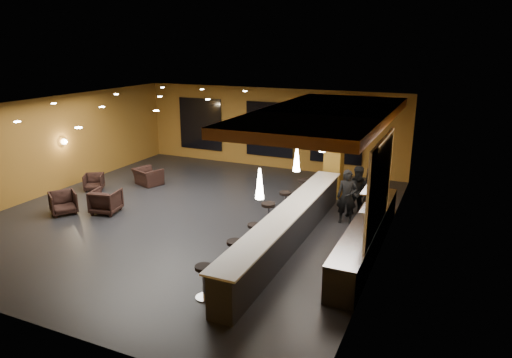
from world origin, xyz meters
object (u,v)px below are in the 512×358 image
at_px(pendant_0, 260,184).
at_px(bar_stool_0, 204,277).
at_px(pendant_2, 322,141).
at_px(bar_stool_4, 285,201).
at_px(armchair_c, 94,182).
at_px(bar_stool_2, 254,233).
at_px(bar_stool_1, 235,252).
at_px(bar_stool_5, 304,188).
at_px(prep_counter, 366,236).
at_px(staff_b, 359,192).
at_px(pendant_1, 297,159).
at_px(armchair_b, 106,201).
at_px(bar_stool_3, 268,213).
at_px(staff_a, 347,197).
at_px(armchair_d, 148,177).
at_px(armchair_a, 63,203).
at_px(staff_c, 371,192).
at_px(bar_counter, 289,229).
at_px(column, 334,149).

xyz_separation_m(pendant_0, bar_stool_0, (-0.75, -1.28, -1.85)).
relative_size(pendant_2, bar_stool_4, 0.87).
relative_size(armchair_c, bar_stool_2, 0.94).
relative_size(bar_stool_1, bar_stool_5, 0.96).
distance_m(bar_stool_0, bar_stool_2, 2.66).
height_order(prep_counter, pendant_0, pendant_0).
xyz_separation_m(staff_b, bar_stool_4, (-2.16, -0.85, -0.32)).
distance_m(pendant_1, bar_stool_4, 2.57).
bearing_deg(bar_stool_0, pendant_1, 78.74).
xyz_separation_m(armchair_b, bar_stool_3, (5.42, 0.78, 0.16)).
relative_size(staff_a, armchair_c, 2.44).
height_order(pendant_0, armchair_d, pendant_0).
bearing_deg(armchair_d, bar_stool_1, 162.03).
xyz_separation_m(prep_counter, armchair_a, (-9.55, -1.17, -0.06)).
bearing_deg(prep_counter, bar_stool_2, -157.93).
height_order(pendant_2, staff_b, pendant_2).
relative_size(prep_counter, pendant_0, 8.57).
relative_size(staff_a, bar_stool_1, 2.08).
bearing_deg(bar_stool_1, staff_b, 68.05).
bearing_deg(staff_b, staff_c, 15.14).
relative_size(bar_counter, prep_counter, 1.33).
bearing_deg(bar_stool_4, pendant_1, -60.81).
bearing_deg(bar_stool_2, armchair_a, -179.59).
xyz_separation_m(staff_a, staff_c, (0.56, 0.89, -0.04)).
relative_size(column, bar_stool_1, 4.31).
height_order(armchair_c, bar_stool_2, bar_stool_2).
xyz_separation_m(pendant_0, armchair_b, (-6.34, 1.96, -1.96)).
bearing_deg(bar_stool_1, column, 84.07).
xyz_separation_m(armchair_a, bar_stool_2, (6.79, 0.05, 0.10)).
distance_m(prep_counter, bar_stool_0, 4.68).
bearing_deg(column, bar_counter, -90.00).
bearing_deg(pendant_1, armchair_d, 159.93).
xyz_separation_m(staff_a, bar_stool_5, (-1.78, 1.23, -0.30)).
distance_m(armchair_a, bar_stool_2, 6.79).
bearing_deg(bar_stool_3, bar_stool_5, 86.23).
bearing_deg(bar_stool_5, staff_c, -8.22).
relative_size(pendant_2, bar_stool_2, 0.95).
xyz_separation_m(prep_counter, bar_stool_3, (-2.92, 0.24, 0.12)).
distance_m(bar_counter, armchair_d, 7.62).
relative_size(armchair_a, bar_stool_3, 0.94).
bearing_deg(bar_counter, prep_counter, 14.04).
relative_size(armchair_c, bar_stool_4, 0.86).
relative_size(bar_counter, armchair_b, 9.30).
bearing_deg(staff_c, bar_stool_2, -132.76).
distance_m(staff_a, bar_stool_2, 3.44).
bearing_deg(pendant_2, staff_a, -34.53).
relative_size(armchair_c, bar_stool_0, 0.89).
height_order(column, bar_stool_5, column).
relative_size(staff_c, bar_stool_2, 2.20).
distance_m(pendant_0, staff_b, 5.31).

